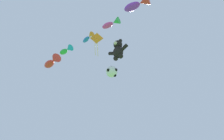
% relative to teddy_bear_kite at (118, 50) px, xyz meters
% --- Properties ---
extents(teddy_bear_kite, '(1.81, 0.80, 1.84)m').
position_rel_teddy_bear_kite_xyz_m(teddy_bear_kite, '(0.00, 0.00, 0.00)').
color(teddy_bear_kite, black).
extents(soccer_ball_kite, '(0.94, 0.94, 0.86)m').
position_rel_teddy_bear_kite_xyz_m(soccer_ball_kite, '(-0.70, 0.12, -1.66)').
color(soccer_ball_kite, white).
extents(fish_kite_violet, '(2.15, 1.09, 0.85)m').
position_rel_teddy_bear_kite_xyz_m(fish_kite_violet, '(2.28, -0.31, 3.28)').
color(fish_kite_violet, purple).
extents(fish_kite_magenta, '(1.73, 0.79, 0.63)m').
position_rel_teddy_bear_kite_xyz_m(fish_kite_magenta, '(-0.43, -0.24, 3.00)').
color(fish_kite_magenta, '#E53F9E').
extents(fish_kite_cobalt, '(1.51, 0.73, 0.49)m').
position_rel_teddy_bear_kite_xyz_m(fish_kite_cobalt, '(-2.91, -0.55, 2.60)').
color(fish_kite_cobalt, blue).
extents(fish_kite_emerald, '(1.57, 0.69, 0.68)m').
position_rel_teddy_bear_kite_xyz_m(fish_kite_emerald, '(-5.81, -0.70, 2.48)').
color(fish_kite_emerald, green).
extents(fish_kite_crimson, '(2.47, 1.18, 1.00)m').
position_rel_teddy_bear_kite_xyz_m(fish_kite_crimson, '(-8.38, -0.50, 2.32)').
color(fish_kite_crimson, red).
extents(diamond_kite, '(0.99, 0.84, 2.80)m').
position_rel_teddy_bear_kite_xyz_m(diamond_kite, '(-2.64, 0.27, 2.77)').
color(diamond_kite, orange).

